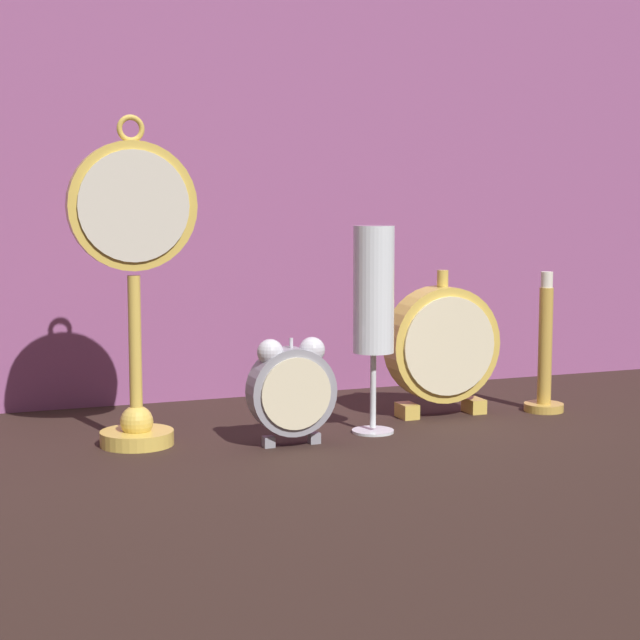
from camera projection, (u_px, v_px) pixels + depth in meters
name	position (u px, v px, depth m)	size (l,w,h in m)	color
ground_plane	(346.00, 447.00, 1.17)	(4.00, 4.00, 0.00)	black
fabric_backdrop_drape	(255.00, 145.00, 1.43)	(1.47, 0.01, 0.68)	#8E4C7F
pocket_watch_on_stand	(134.00, 273.00, 1.15)	(0.14, 0.08, 0.36)	gold
alarm_clock_twin_bell	(292.00, 386.00, 1.17)	(0.10, 0.03, 0.12)	gray
mantel_clock_silver	(442.00, 346.00, 1.32)	(0.14, 0.04, 0.18)	gold
champagne_flute	(374.00, 302.00, 1.22)	(0.05, 0.05, 0.24)	silver
brass_candlestick	(545.00, 363.00, 1.35)	(0.05, 0.05, 0.18)	gold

